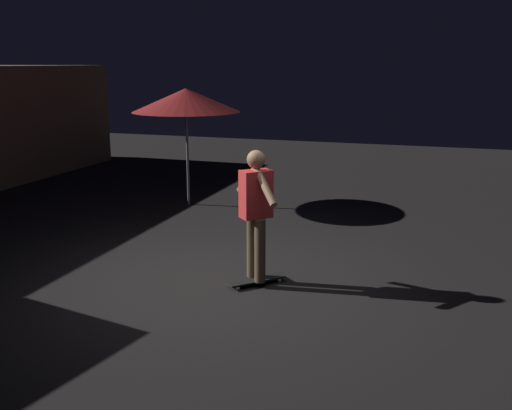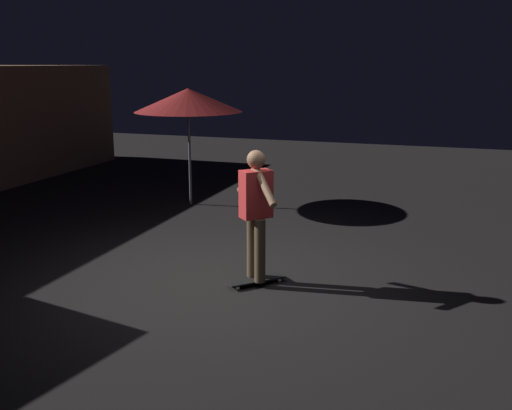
% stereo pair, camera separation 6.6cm
% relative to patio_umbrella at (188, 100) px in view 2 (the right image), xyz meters
% --- Properties ---
extents(ground_plane, '(28.00, 28.00, 0.00)m').
position_rel_patio_umbrella_xyz_m(ground_plane, '(-3.77, -2.32, -2.07)').
color(ground_plane, black).
extents(patio_umbrella, '(2.10, 2.10, 2.30)m').
position_rel_patio_umbrella_xyz_m(patio_umbrella, '(0.00, 0.00, 0.00)').
color(patio_umbrella, slate).
rests_on(patio_umbrella, ground_plane).
extents(skateboard_ridden, '(0.70, 0.69, 0.07)m').
position_rel_patio_umbrella_xyz_m(skateboard_ridden, '(-3.70, -2.66, -2.02)').
color(skateboard_ridden, black).
rests_on(skateboard_ridden, ground_plane).
extents(skater, '(0.75, 0.76, 1.67)m').
position_rel_patio_umbrella_xyz_m(skater, '(-3.70, -2.66, -1.04)').
color(skater, brown).
rests_on(skater, skateboard_ridden).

